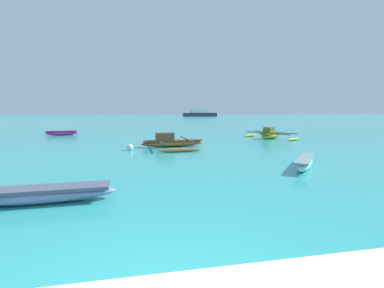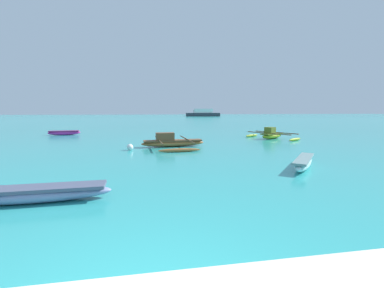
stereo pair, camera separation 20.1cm
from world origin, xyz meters
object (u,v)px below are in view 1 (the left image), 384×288
(distant_ferry, at_px, (200,113))
(moored_boat_3, at_px, (305,162))
(moored_boat_0, at_px, (172,142))
(moored_boat_2, at_px, (38,194))
(mooring_buoy_0, at_px, (130,147))
(moored_boat_1, at_px, (270,135))
(moored_boat_4, at_px, (62,133))

(distant_ferry, bearing_deg, moored_boat_3, -99.39)
(moored_boat_0, xyz_separation_m, moored_boat_2, (-4.07, -8.69, -0.06))
(moored_boat_3, relative_size, mooring_buoy_0, 7.18)
(moored_boat_2, bearing_deg, moored_boat_0, 62.60)
(moored_boat_0, bearing_deg, moored_boat_1, 17.13)
(moored_boat_3, relative_size, distant_ferry, 0.21)
(moored_boat_1, xyz_separation_m, moored_boat_4, (-16.37, 5.56, -0.07))
(moored_boat_3, bearing_deg, mooring_buoy_0, 90.58)
(mooring_buoy_0, xyz_separation_m, distant_ferry, (19.27, 70.45, 0.84))
(moored_boat_1, distance_m, moored_boat_3, 10.08)
(moored_boat_2, height_order, moored_boat_4, moored_boat_4)
(moored_boat_3, bearing_deg, moored_boat_4, 80.64)
(moored_boat_2, height_order, distant_ferry, distant_ferry)
(moored_boat_2, xyz_separation_m, moored_boat_4, (-4.45, 17.21, 0.01))
(moored_boat_0, xyz_separation_m, moored_boat_4, (-8.52, 8.52, -0.06))
(moored_boat_1, bearing_deg, moored_boat_3, -141.34)
(mooring_buoy_0, distance_m, distant_ferry, 73.05)
(moored_boat_2, bearing_deg, moored_boat_4, 102.19)
(moored_boat_1, distance_m, moored_boat_2, 16.67)
(moored_boat_0, distance_m, mooring_buoy_0, 2.55)
(moored_boat_3, height_order, mooring_buoy_0, moored_boat_3)
(moored_boat_3, xyz_separation_m, mooring_buoy_0, (-6.71, 5.52, -0.05))
(mooring_buoy_0, bearing_deg, moored_boat_2, -102.49)
(moored_boat_2, distance_m, mooring_buoy_0, 7.91)
(moored_boat_0, relative_size, moored_boat_4, 1.69)
(moored_boat_1, bearing_deg, moored_boat_4, 130.22)
(moored_boat_1, distance_m, mooring_buoy_0, 10.94)
(moored_boat_2, height_order, moored_boat_3, moored_boat_3)
(moored_boat_4, bearing_deg, mooring_buoy_0, -62.62)
(moored_boat_3, relative_size, moored_boat_4, 0.91)
(moored_boat_0, bearing_deg, distant_ferry, 72.84)
(moored_boat_0, distance_m, moored_boat_3, 7.82)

